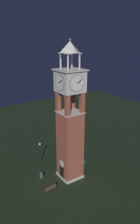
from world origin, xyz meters
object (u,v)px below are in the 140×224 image
Objects in this scene: park_bench at (51,188)px; trash_bin at (41,175)px; lamp_post at (40,149)px; clock_tower at (70,126)px.

park_bench reaches higher than trash_bin.
park_bench is 7.83m from lamp_post.
lamp_post is at bearing 155.53° from trash_bin.
lamp_post is 4.76m from trash_bin.
lamp_post is 4.34× the size of trash_bin.
trash_bin is (3.91, -1.78, -2.04)m from lamp_post.
park_bench is (1.44, -4.09, -7.63)m from clock_tower.
lamp_post is at bearing -161.21° from clock_tower.
clock_tower reaches higher than trash_bin.
lamp_post reaches higher than park_bench.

